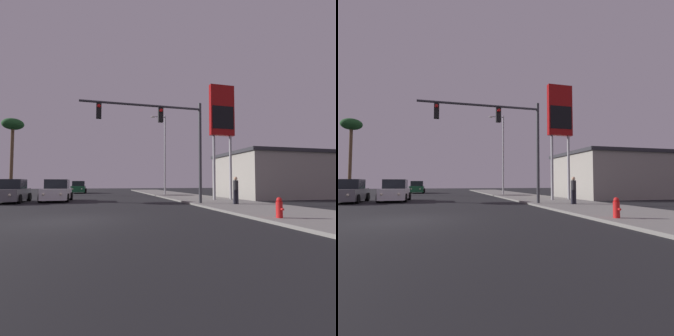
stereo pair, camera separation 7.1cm
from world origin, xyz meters
The scene contains 12 objects.
ground_plane centered at (0.00, 0.00, 0.00)m, with size 120.00×120.00×0.00m, color black.
sidewalk_right centered at (9.50, 10.00, 0.06)m, with size 5.00×60.00×0.12m.
building_gas_station centered at (18.00, 11.66, 2.16)m, with size 10.30×8.30×4.30m.
car_grey centered at (-4.94, 10.71, 0.76)m, with size 2.04×4.34×1.68m.
car_green centered at (-1.63, 27.93, 0.76)m, with size 2.04×4.33×1.68m.
car_white centered at (-1.93, 11.28, 0.76)m, with size 2.04×4.33×1.68m.
traffic_light_mast centered at (5.34, 5.39, 4.74)m, with size 7.62×0.36×6.50m.
street_lamp centered at (8.25, 18.41, 5.12)m, with size 1.74×0.24×9.00m.
gas_station_sign centered at (10.49, 8.19, 6.62)m, with size 2.00×0.42×9.00m.
fire_hydrant centered at (7.72, -2.02, 0.49)m, with size 0.24×0.34×0.76m.
pedestrian_on_sidewalk centered at (9.36, 4.15, 1.03)m, with size 0.34×0.32×1.67m.
palm_tree_mid centered at (-8.89, 24.00, 7.89)m, with size 2.40×2.40×9.08m.
Camera 1 is at (1.28, -10.43, 1.41)m, focal length 28.00 mm.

